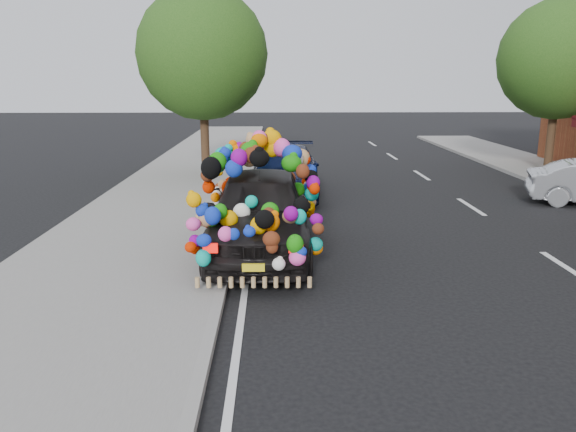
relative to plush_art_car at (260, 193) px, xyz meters
name	(u,v)px	position (x,y,z in m)	size (l,w,h in m)	color
ground	(363,271)	(1.80, -1.20, -1.15)	(100.00, 100.00, 0.00)	black
sidewalk	(112,270)	(-2.50, -1.20, -1.09)	(4.00, 60.00, 0.12)	gray
kerb	(227,269)	(-0.55, -1.20, -1.08)	(0.15, 60.00, 0.13)	gray
lane_markings	(569,269)	(5.40, -1.20, -1.14)	(6.00, 50.00, 0.01)	silver
tree_near_sidewalk	(202,54)	(-2.00, 8.30, 2.87)	(4.20, 4.20, 6.13)	#332114
tree_far_b	(559,59)	(9.80, 8.80, 2.74)	(4.00, 4.00, 5.90)	#332114
plush_art_car	(260,193)	(0.00, 0.00, 0.00)	(2.33, 4.90, 2.23)	black
navy_sedan	(286,171)	(0.61, 5.62, -0.47)	(1.90, 4.66, 1.35)	black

